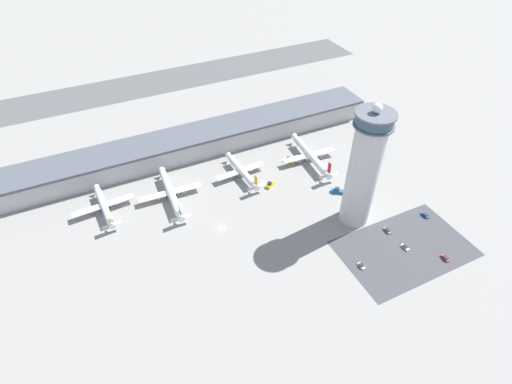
{
  "coord_description": "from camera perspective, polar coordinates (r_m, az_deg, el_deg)",
  "views": [
    {
      "loc": [
        -45.76,
        -136.02,
        148.09
      ],
      "look_at": [
        24.65,
        10.68,
        6.5
      ],
      "focal_mm": 28.0,
      "sensor_mm": 36.0,
      "label": 1
    }
  ],
  "objects": [
    {
      "name": "car_red_hatchback",
      "position": [
        194.69,
        14.83,
        -10.16
      ],
      "size": [
        1.78,
        4.05,
        1.5
      ],
      "color": "black",
      "rests_on": "ground"
    },
    {
      "name": "service_truck_baggage",
      "position": [
        229.22,
        11.64,
        0.13
      ],
      "size": [
        7.57,
        6.9,
        3.16
      ],
      "color": "black",
      "rests_on": "ground"
    },
    {
      "name": "runway_strip",
      "position": [
        349.92,
        -16.19,
        14.39
      ],
      "size": [
        391.84,
        44.0,
        0.01
      ],
      "primitive_type": "cube",
      "color": "#515154",
      "rests_on": "ground"
    },
    {
      "name": "car_green_van",
      "position": [
        211.3,
        25.41,
        -8.51
      ],
      "size": [
        2.08,
        4.61,
        1.53
      ],
      "color": "black",
      "rests_on": "ground"
    },
    {
      "name": "control_tower",
      "position": [
        195.63,
        15.14,
        3.16
      ],
      "size": [
        18.2,
        18.2,
        67.13
      ],
      "color": "#BCBCC1",
      "rests_on": "ground"
    },
    {
      "name": "service_truck_catering",
      "position": [
        248.13,
        4.78,
        4.53
      ],
      "size": [
        5.83,
        7.03,
        3.06
      ],
      "color": "black",
      "rests_on": "ground"
    },
    {
      "name": "ground_plane",
      "position": [
        206.22,
        -4.92,
        -5.07
      ],
      "size": [
        1000.0,
        1000.0,
        0.0
      ],
      "primitive_type": "plane",
      "color": "gray"
    },
    {
      "name": "car_black_suv",
      "position": [
        229.07,
        22.99,
        -3.07
      ],
      "size": [
        2.01,
        4.7,
        1.53
      ],
      "color": "black",
      "rests_on": "ground"
    },
    {
      "name": "airplane_gate_alpha",
      "position": [
        225.9,
        -20.92,
        -1.82
      ],
      "size": [
        32.37,
        35.53,
        11.65
      ],
      "color": "silver",
      "rests_on": "ground"
    },
    {
      "name": "service_truck_fuel",
      "position": [
        229.0,
        2.06,
        1.07
      ],
      "size": [
        6.41,
        5.13,
        3.19
      ],
      "color": "black",
      "rests_on": "ground"
    },
    {
      "name": "car_yellow_taxi",
      "position": [
        208.8,
        20.52,
        -7.39
      ],
      "size": [
        2.0,
        4.54,
        1.37
      ],
      "color": "black",
      "rests_on": "ground"
    },
    {
      "name": "terminal_building",
      "position": [
        253.81,
        -10.95,
        6.46
      ],
      "size": [
        261.23,
        25.0,
        13.98
      ],
      "color": "#B2B2B7",
      "rests_on": "ground"
    },
    {
      "name": "airplane_gate_bravo",
      "position": [
        223.79,
        -12.08,
        -0.08
      ],
      "size": [
        34.91,
        45.23,
        12.63
      ],
      "color": "white",
      "rests_on": "ground"
    },
    {
      "name": "parking_lot_surface",
      "position": [
        208.89,
        20.45,
        -7.56
      ],
      "size": [
        64.0,
        40.0,
        0.01
      ],
      "primitive_type": "cube",
      "color": "#424247",
      "rests_on": "ground"
    },
    {
      "name": "car_white_wagon",
      "position": [
        213.91,
        18.24,
        -5.24
      ],
      "size": [
        1.9,
        4.54,
        1.4
      ],
      "color": "black",
      "rests_on": "ground"
    },
    {
      "name": "airplane_gate_delta",
      "position": [
        247.71,
        7.77,
        5.23
      ],
      "size": [
        35.67,
        46.27,
        13.76
      ],
      "color": "silver",
      "rests_on": "ground"
    },
    {
      "name": "airplane_gate_charlie",
      "position": [
        234.08,
        -2.08,
        3.04
      ],
      "size": [
        30.99,
        36.96,
        12.42
      ],
      "color": "silver",
      "rests_on": "ground"
    }
  ]
}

